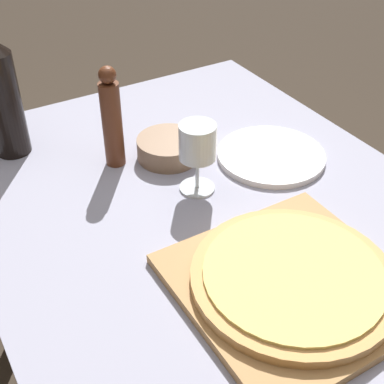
{
  "coord_description": "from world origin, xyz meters",
  "views": [
    {
      "loc": [
        -0.46,
        -0.7,
        1.44
      ],
      "look_at": [
        -0.05,
        0.01,
        0.82
      ],
      "focal_mm": 50.0,
      "sensor_mm": 36.0,
      "label": 1
    }
  ],
  "objects_px": {
    "pepper_mill": "(112,119)",
    "small_bowl": "(168,148)",
    "pizza": "(295,276)",
    "wine_bottle": "(1,96)",
    "wine_glass": "(197,145)"
  },
  "relations": [
    {
      "from": "pepper_mill",
      "to": "small_bowl",
      "type": "bearing_deg",
      "value": -19.15
    },
    {
      "from": "pizza",
      "to": "pepper_mill",
      "type": "height_order",
      "value": "pepper_mill"
    },
    {
      "from": "wine_bottle",
      "to": "wine_glass",
      "type": "height_order",
      "value": "wine_bottle"
    },
    {
      "from": "wine_glass",
      "to": "pizza",
      "type": "bearing_deg",
      "value": -90.89
    },
    {
      "from": "wine_bottle",
      "to": "small_bowl",
      "type": "bearing_deg",
      "value": -34.57
    },
    {
      "from": "wine_bottle",
      "to": "small_bowl",
      "type": "relative_size",
      "value": 2.39
    },
    {
      "from": "pizza",
      "to": "wine_glass",
      "type": "xyz_separation_m",
      "value": [
        0.01,
        0.33,
        0.08
      ]
    },
    {
      "from": "small_bowl",
      "to": "pepper_mill",
      "type": "bearing_deg",
      "value": 160.85
    },
    {
      "from": "pizza",
      "to": "wine_bottle",
      "type": "relative_size",
      "value": 1.0
    },
    {
      "from": "pizza",
      "to": "wine_glass",
      "type": "height_order",
      "value": "wine_glass"
    },
    {
      "from": "pizza",
      "to": "pepper_mill",
      "type": "distance_m",
      "value": 0.52
    },
    {
      "from": "wine_bottle",
      "to": "pepper_mill",
      "type": "relative_size",
      "value": 1.47
    },
    {
      "from": "pizza",
      "to": "small_bowl",
      "type": "xyz_separation_m",
      "value": [
        0.01,
        0.46,
        -0.01
      ]
    },
    {
      "from": "pizza",
      "to": "pepper_mill",
      "type": "relative_size",
      "value": 1.48
    },
    {
      "from": "pepper_mill",
      "to": "small_bowl",
      "type": "xyz_separation_m",
      "value": [
        0.11,
        -0.04,
        -0.09
      ]
    }
  ]
}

